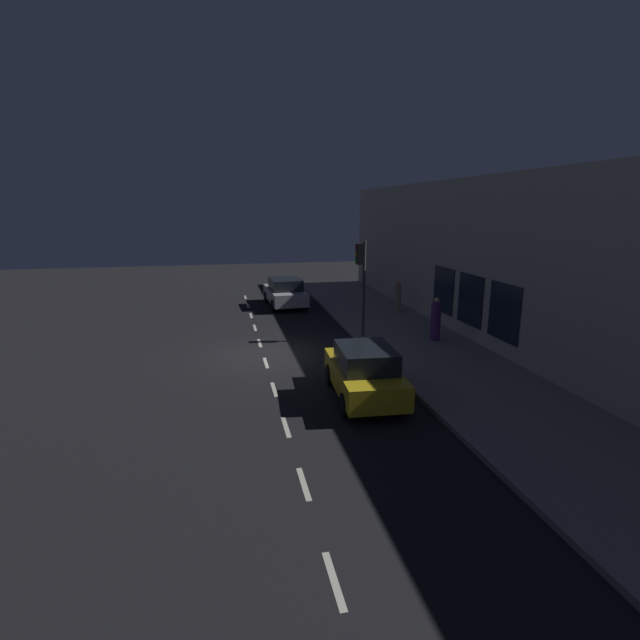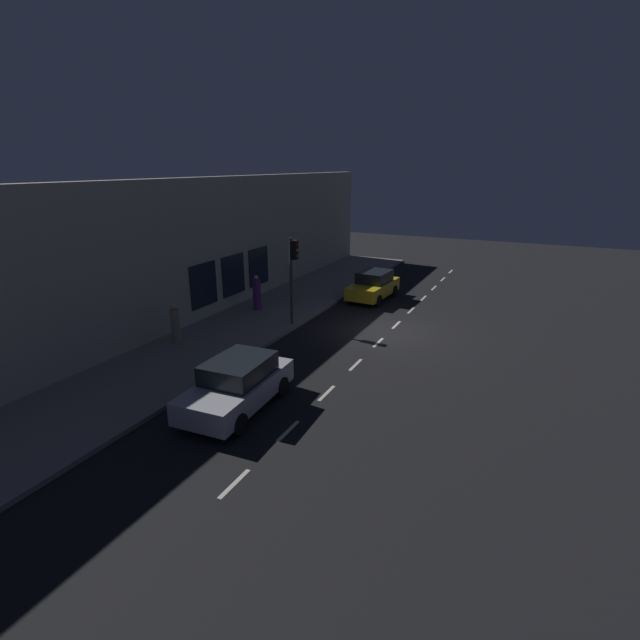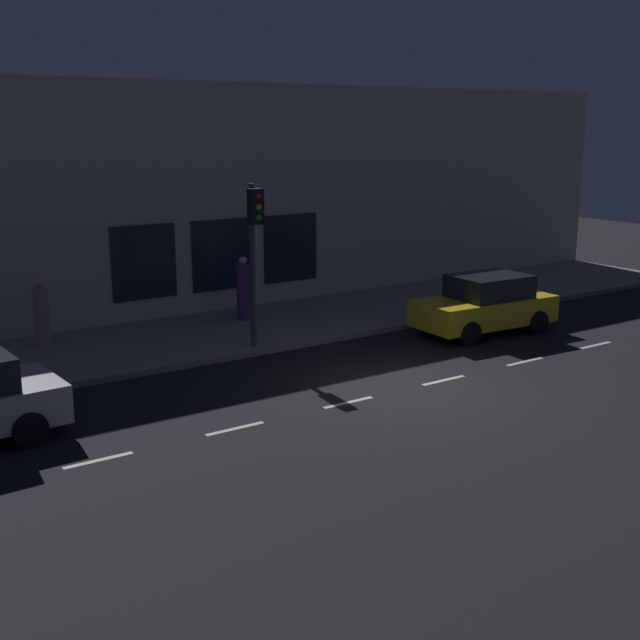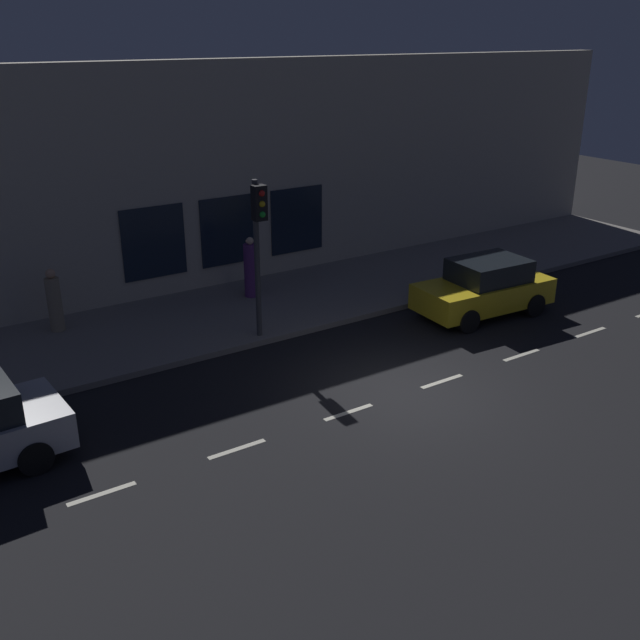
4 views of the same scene
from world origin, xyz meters
name	(u,v)px [view 1 (image 1 of 4)]	position (x,y,z in m)	size (l,w,h in m)	color
ground_plane	(263,355)	(0.00, 0.00, 0.00)	(60.00, 60.00, 0.00)	black
sidewalk	(417,343)	(6.25, 0.00, 0.07)	(4.50, 32.00, 0.15)	gray
building_facade	(480,262)	(8.80, 0.00, 3.32)	(0.65, 32.00, 6.66)	beige
lane_centre_line	(266,363)	(0.00, -1.00, 0.00)	(0.12, 27.20, 0.01)	beige
traffic_light	(361,272)	(4.22, 1.31, 2.89)	(0.48, 0.32, 3.98)	#424244
parked_car_0	(285,292)	(2.08, 8.85, 0.79)	(2.10, 4.25, 1.58)	#B7B7BC
parked_car_1	(364,372)	(2.51, -4.78, 0.79)	(1.99, 3.92, 1.58)	gold
pedestrian_0	(397,297)	(7.50, 5.52, 0.92)	(0.51, 0.51, 1.66)	gray
pedestrian_1	(436,321)	(7.03, 0.07, 0.96)	(0.47, 0.47, 1.77)	#5B2D70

